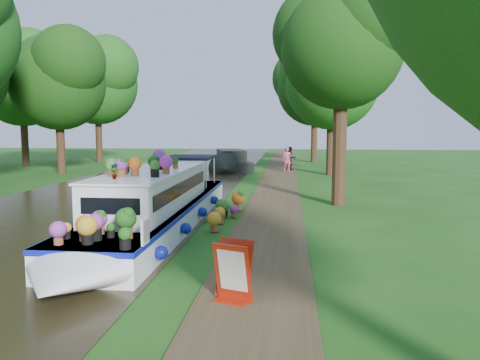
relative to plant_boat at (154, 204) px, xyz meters
name	(u,v)px	position (x,y,z in m)	size (l,w,h in m)	color
ground	(237,217)	(2.25, 2.48, -0.85)	(100.00, 100.00, 0.00)	#194C13
canal_water	(74,214)	(-3.75, 2.48, -0.84)	(10.00, 100.00, 0.02)	black
towpath	(271,217)	(3.45, 2.48, -0.84)	(2.20, 100.00, 0.03)	#43351F
plant_boat	(154,204)	(0.00, 0.00, 0.00)	(2.29, 13.52, 2.28)	white
tree_near_overhang	(342,38)	(6.04, 5.54, 5.75)	(5.52, 5.28, 8.99)	#321E10
tree_near_mid	(332,76)	(6.73, 17.56, 5.58)	(6.90, 6.60, 9.40)	#321E10
tree_near_far	(315,82)	(6.23, 28.57, 6.20)	(7.59, 7.26, 10.30)	#321E10
tree_far_c	(58,76)	(-11.27, 16.56, 5.67)	(7.13, 6.82, 9.59)	#321E10
tree_far_d	(97,78)	(-12.77, 26.57, 6.54)	(8.05, 7.70, 10.85)	#321E10
tree_far_h	(22,75)	(-16.77, 21.57, 6.28)	(7.82, 7.48, 10.49)	#321E10
second_boat	(231,162)	(-0.17, 20.30, -0.26)	(3.81, 7.99, 1.47)	black
sandwich_board	(233,274)	(3.06, -5.46, -0.33)	(0.74, 0.76, 1.09)	#A81F0C
pedestrian_pink	(287,159)	(3.92, 19.13, 0.04)	(0.63, 0.41, 1.72)	#D6588C
pedestrian_dark	(290,159)	(4.15, 20.12, 0.02)	(0.82, 0.64, 1.69)	black
verge_plant	(216,216)	(1.65, 1.59, -0.65)	(0.37, 0.32, 0.41)	#1C5E23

